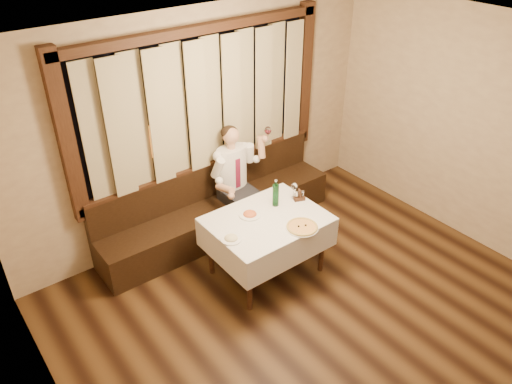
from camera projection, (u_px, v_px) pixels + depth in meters
room at (317, 189)px, 4.60m from camera, size 5.01×6.01×2.81m
banquette at (217, 210)px, 6.41m from camera, size 3.20×0.61×0.94m
dining_table at (267, 226)px, 5.54m from camera, size 1.27×0.97×0.76m
pizza at (302, 227)px, 5.32m from camera, size 0.36×0.36×0.04m
pasta_red at (250, 213)px, 5.52m from camera, size 0.25×0.25×0.08m
pasta_cream at (231, 237)px, 5.15m from camera, size 0.23×0.23×0.08m
green_bottle at (276, 195)px, 5.63m from camera, size 0.07×0.07×0.33m
table_wine_glass at (294, 187)px, 5.76m from camera, size 0.08×0.08×0.20m
cruet_caddy at (299, 196)px, 5.77m from camera, size 0.14×0.11×0.14m
seated_man at (236, 173)px, 6.20m from camera, size 0.78×0.58×1.42m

